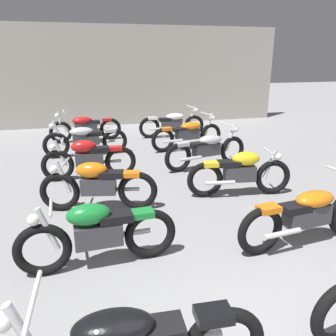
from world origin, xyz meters
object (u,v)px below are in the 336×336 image
motorcycle_left_row_3 (89,158)px  motorcycle_left_row_4 (85,139)px  motorcycle_right_row_5 (172,123)px  motorcycle_right_row_4 (188,133)px  motorcycle_left_row_2 (98,184)px  motorcycle_left_row_5 (85,127)px  motorcycle_right_row_2 (240,172)px  motorcycle_right_row_1 (308,214)px  motorcycle_left_row_1 (98,233)px  motorcycle_right_row_3 (207,149)px

motorcycle_left_row_3 → motorcycle_left_row_4: (-0.01, 1.85, -0.01)m
motorcycle_right_row_5 → motorcycle_right_row_4: bearing=-90.3°
motorcycle_left_row_2 → motorcycle_right_row_4: size_ratio=0.90×
motorcycle_left_row_5 → motorcycle_right_row_4: (2.73, -1.72, 0.00)m
motorcycle_left_row_2 → motorcycle_right_row_2: 2.59m
motorcycle_left_row_3 → motorcycle_right_row_2: 3.15m
motorcycle_left_row_3 → motorcycle_right_row_4: (2.78, 1.80, -0.01)m
motorcycle_right_row_1 → motorcycle_right_row_4: bearing=89.9°
motorcycle_left_row_5 → motorcycle_left_row_1: bearing=-90.7°
motorcycle_left_row_1 → motorcycle_left_row_3: size_ratio=1.00×
motorcycle_left_row_2 → motorcycle_left_row_3: same height
motorcycle_left_row_1 → motorcycle_right_row_2: (2.70, 1.64, 0.00)m
motorcycle_left_row_2 → motorcycle_right_row_1: bearing=-34.6°
motorcycle_left_row_2 → motorcycle_right_row_5: size_ratio=0.90×
motorcycle_left_row_4 → motorcycle_right_row_5: (2.80, 1.58, 0.00)m
motorcycle_right_row_3 → motorcycle_right_row_5: size_ratio=0.99×
motorcycle_left_row_4 → motorcycle_right_row_1: 6.03m
motorcycle_left_row_2 → motorcycle_left_row_4: (-0.09, 3.50, -0.01)m
motorcycle_left_row_3 → motorcycle_left_row_4: 1.85m
motorcycle_left_row_2 → motorcycle_right_row_2: bearing=-0.6°
motorcycle_left_row_5 → motorcycle_right_row_1: same height
motorcycle_right_row_4 → motorcycle_left_row_3: bearing=-147.1°
motorcycle_left_row_1 → motorcycle_left_row_5: size_ratio=0.91×
motorcycle_left_row_4 → motorcycle_right_row_5: same height
motorcycle_left_row_1 → motorcycle_left_row_3: bearing=89.3°
motorcycle_left_row_4 → motorcycle_right_row_1: same height
motorcycle_left_row_3 → motorcycle_right_row_3: (2.69, 0.10, -0.01)m
motorcycle_left_row_5 → motorcycle_right_row_5: bearing=-1.6°
motorcycle_left_row_5 → motorcycle_right_row_2: bearing=-63.2°
motorcycle_left_row_1 → motorcycle_right_row_5: bearing=67.3°
motorcycle_right_row_3 → motorcycle_right_row_5: (0.09, 3.33, 0.00)m
motorcycle_left_row_2 → motorcycle_left_row_3: (-0.08, 1.64, 0.00)m
motorcycle_left_row_4 → motorcycle_right_row_4: size_ratio=1.01×
motorcycle_left_row_2 → motorcycle_left_row_5: motorcycle_left_row_5 is taller
motorcycle_left_row_4 → motorcycle_right_row_1: size_ratio=1.00×
motorcycle_left_row_1 → motorcycle_right_row_1: (2.81, -0.19, -0.01)m
motorcycle_right_row_1 → motorcycle_right_row_5: size_ratio=1.00×
motorcycle_left_row_1 → motorcycle_left_row_4: motorcycle_left_row_4 is taller
motorcycle_right_row_5 → motorcycle_left_row_3: bearing=-129.1°
motorcycle_right_row_1 → motorcycle_right_row_5: (0.01, 6.94, 0.00)m
motorcycle_left_row_4 → motorcycle_right_row_4: (2.79, -0.06, 0.00)m
motorcycle_left_row_2 → motorcycle_left_row_1: bearing=-94.0°
motorcycle_right_row_5 → motorcycle_left_row_4: bearing=-150.5°
motorcycle_left_row_1 → motorcycle_right_row_3: size_ratio=0.92×
motorcycle_right_row_4 → motorcycle_right_row_5: bearing=89.7°
motorcycle_left_row_2 → motorcycle_right_row_2: size_ratio=0.99×
motorcycle_left_row_1 → motorcycle_right_row_3: bearing=51.3°
motorcycle_left_row_3 → motorcycle_left_row_1: bearing=-90.7°
motorcycle_left_row_2 → motorcycle_right_row_4: motorcycle_right_row_4 is taller
motorcycle_left_row_1 → motorcycle_left_row_5: motorcycle_left_row_5 is taller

